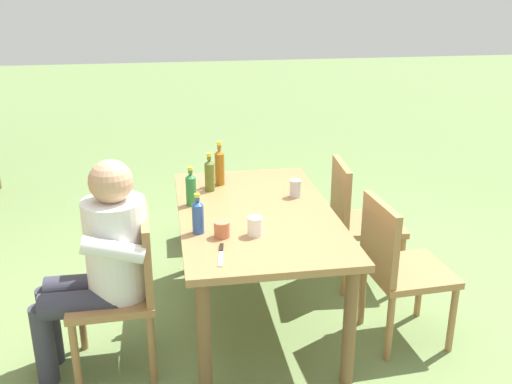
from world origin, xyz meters
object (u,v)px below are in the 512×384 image
object	(u,v)px
bottle_green	(191,189)
cup_white	(255,226)
bottle_amber	(220,166)
cup_steel	(295,188)
person_in_white_shirt	(102,258)
table_knife	(221,253)
bottle_blue	(198,216)
chair_near_left	(397,264)
chair_near_right	(357,217)
cup_terracotta	(222,229)
bottle_olive	(210,175)
chair_far_left	(126,285)
dining_table	(256,225)
backpack_by_near_side	(206,215)

from	to	relation	value
bottle_green	cup_white	xyz separation A→B (m)	(-0.50, -0.31, -0.05)
bottle_amber	cup_steel	xyz separation A→B (m)	(-0.30, -0.44, -0.07)
person_in_white_shirt	table_knife	size ratio (longest dim) A/B	4.90
bottle_blue	table_knife	xyz separation A→B (m)	(-0.28, -0.09, -0.09)
chair_near_left	bottle_blue	xyz separation A→B (m)	(0.10, 1.10, 0.33)
cup_white	cup_steel	bearing A→B (deg)	-32.73
bottle_amber	table_knife	distance (m)	1.04
chair_near_right	cup_terracotta	bearing A→B (deg)	124.48
bottle_blue	bottle_olive	bearing A→B (deg)	-10.48
bottle_amber	chair_far_left	bearing A→B (deg)	145.04
bottle_olive	chair_far_left	bearing A→B (deg)	145.11
chair_near_left	person_in_white_shirt	bearing A→B (deg)	89.82
chair_near_right	chair_far_left	bearing A→B (deg)	114.87
dining_table	table_knife	size ratio (longest dim) A/B	6.39
chair_near_right	bottle_blue	distance (m)	1.30
bottle_amber	bottle_olive	distance (m)	0.13
chair_near_right	bottle_amber	distance (m)	0.99
cup_terracotta	backpack_by_near_side	xyz separation A→B (m)	(1.53, -0.02, -0.55)
chair_near_left	bottle_green	size ratio (longest dim) A/B	3.61
person_in_white_shirt	cup_steel	size ratio (longest dim) A/B	10.83
bottle_olive	table_knife	world-z (taller)	bottle_olive
chair_far_left	chair_near_right	distance (m)	1.65
bottle_olive	cup_terracotta	xyz separation A→B (m)	(-0.72, 0.00, -0.07)
dining_table	chair_near_left	size ratio (longest dim) A/B	1.77
chair_near_left	cup_white	distance (m)	0.86
dining_table	chair_near_right	size ratio (longest dim) A/B	1.77
bottle_green	bottle_blue	bearing A→B (deg)	-178.26
chair_near_right	table_knife	distance (m)	1.36
bottle_green	cup_white	distance (m)	0.59
dining_table	table_knife	bearing A→B (deg)	153.52
backpack_by_near_side	bottle_amber	bearing A→B (deg)	-175.75
chair_near_right	chair_near_left	distance (m)	0.70
table_knife	cup_white	bearing A→B (deg)	-46.25
cup_terracotta	chair_near_right	bearing A→B (deg)	-55.52
person_in_white_shirt	cup_terracotta	distance (m)	0.63
bottle_blue	backpack_by_near_side	bearing A→B (deg)	-5.61
person_in_white_shirt	backpack_by_near_side	size ratio (longest dim) A/B	2.67
cup_terracotta	cup_white	world-z (taller)	cup_white
backpack_by_near_side	dining_table	bearing A→B (deg)	-170.04
bottle_green	cup_white	bearing A→B (deg)	-148.18
chair_near_left	bottle_blue	size ratio (longest dim) A/B	3.89
bottle_olive	cup_terracotta	distance (m)	0.72
chair_near_left	cup_white	xyz separation A→B (m)	(0.02, 0.81, 0.28)
dining_table	person_in_white_shirt	world-z (taller)	person_in_white_shirt
chair_near_right	chair_near_left	size ratio (longest dim) A/B	1.00
chair_near_right	cup_terracotta	world-z (taller)	chair_near_right
chair_near_left	bottle_blue	distance (m)	1.16
chair_far_left	chair_near_right	world-z (taller)	same
person_in_white_shirt	table_knife	distance (m)	0.63
person_in_white_shirt	chair_near_right	bearing A→B (deg)	-66.54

